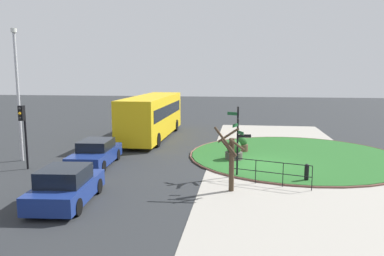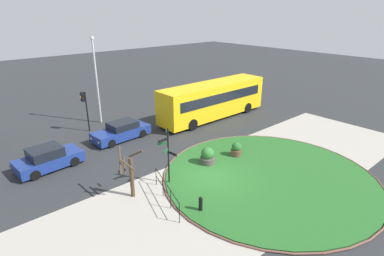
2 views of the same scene
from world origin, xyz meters
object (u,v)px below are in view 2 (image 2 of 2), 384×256
signpost_directional (168,152)px  traffic_light_near (84,103)px  bus_yellow (213,99)px  bollard_foreground (201,204)px  car_trailing (122,131)px  planter_kerbside (236,150)px  lamppost_tall (96,78)px  street_tree_bare (130,173)px  planter_near_signpost (208,157)px  car_near_lane (48,159)px

signpost_directional → traffic_light_near: size_ratio=1.02×
signpost_directional → bus_yellow: 12.46m
bollard_foreground → car_trailing: (1.71, 11.10, 0.21)m
signpost_directional → planter_kerbside: signpost_directional is taller
lamppost_tall → street_tree_bare: (-4.14, -12.31, -2.61)m
bollard_foreground → planter_near_signpost: (3.85, 3.50, 0.10)m
planter_near_signpost → traffic_light_near: bearing=107.9°
car_trailing → planter_kerbside: bearing=115.2°
signpost_directional → car_trailing: size_ratio=0.75×
car_near_lane → car_trailing: bearing=6.8°
car_trailing → bus_yellow: bearing=169.8°
bollard_foreground → traffic_light_near: bearing=88.7°
car_near_lane → street_tree_bare: 6.83m
bus_yellow → planter_kerbside: 8.55m
car_near_lane → street_tree_bare: street_tree_bare is taller
planter_near_signpost → lamppost_tall: bearing=97.6°
signpost_directional → bus_yellow: bearing=33.1°
bus_yellow → bollard_foreground: bearing=-137.1°
traffic_light_near → street_tree_bare: bearing=82.0°
bollard_foreground → car_near_lane: bearing=113.4°
bollard_foreground → street_tree_bare: street_tree_bare is taller
signpost_directional → bollard_foreground: 3.66m
car_near_lane → bollard_foreground: bearing=-71.3°
planter_near_signpost → planter_kerbside: size_ratio=1.15×
bollard_foreground → lamppost_tall: size_ratio=0.12×
bus_yellow → planter_kerbside: bus_yellow is taller
planter_near_signpost → car_near_lane: bearing=141.8°
car_near_lane → car_trailing: size_ratio=0.90×
bollard_foreground → car_trailing: size_ratio=0.19×
traffic_light_near → planter_kerbside: traffic_light_near is taller
traffic_light_near → car_near_lane: bearing=48.3°
lamppost_tall → planter_kerbside: (3.96, -12.80, -3.59)m
bollard_foreground → lamppost_tall: lamppost_tall is taller
bollard_foreground → street_tree_bare: bearing=118.6°
bus_yellow → car_near_lane: size_ratio=2.73×
planter_near_signpost → bollard_foreground: bearing=-137.8°
bus_yellow → street_tree_bare: (-12.77, -6.54, -0.32)m
car_trailing → street_tree_bare: 8.44m
bus_yellow → planter_kerbside: size_ratio=10.70×
planter_near_signpost → street_tree_bare: street_tree_bare is taller
car_trailing → planter_near_signpost: bearing=102.1°
signpost_directional → car_trailing: bearing=80.6°
bollard_foreground → planter_kerbside: 6.87m
planter_near_signpost → street_tree_bare: 5.85m
signpost_directional → planter_near_signpost: size_ratio=2.85×
signpost_directional → planter_kerbside: (5.76, -0.24, -1.57)m
car_trailing → street_tree_bare: street_tree_bare is taller
lamppost_tall → planter_kerbside: 13.87m
signpost_directional → car_trailing: signpost_directional is taller
car_near_lane → traffic_light_near: bearing=40.0°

